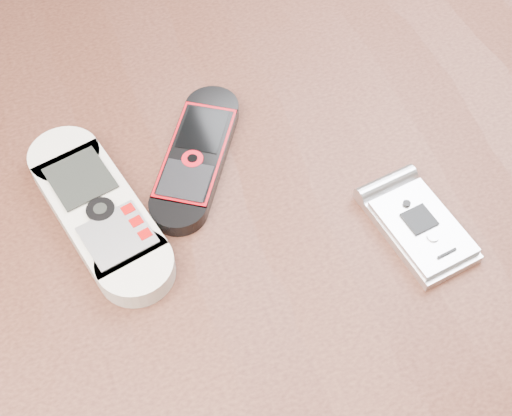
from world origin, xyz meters
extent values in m
cube|color=black|center=(0.00, 0.00, 0.73)|extent=(1.20, 0.80, 0.03)
cube|color=black|center=(0.54, 0.34, 0.36)|extent=(0.06, 0.06, 0.71)
cube|color=beige|center=(-0.11, 0.04, 0.76)|extent=(0.10, 0.19, 0.02)
cube|color=black|center=(-0.02, 0.07, 0.76)|extent=(0.12, 0.15, 0.01)
cube|color=silver|center=(0.12, -0.06, 0.76)|extent=(0.07, 0.11, 0.02)
camera|label=1|loc=(-0.10, -0.29, 1.21)|focal=50.00mm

